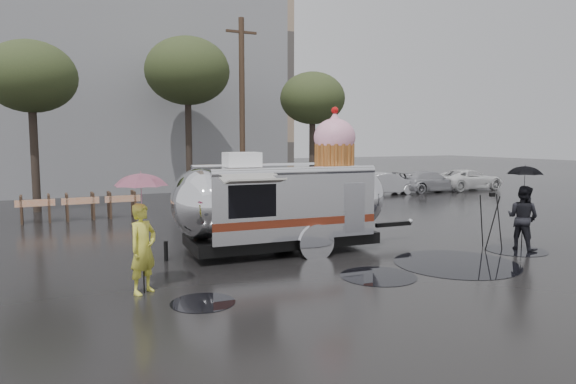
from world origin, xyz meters
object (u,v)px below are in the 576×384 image
person_right (523,218)px  airstream_trailer (285,199)px  person_left (143,249)px  tripod (491,215)px

person_right → airstream_trailer: bearing=51.7°
airstream_trailer → person_left: bearing=-147.8°
person_right → person_left: bearing=74.0°
person_left → tripod: person_left is taller
person_left → person_right: (10.04, -0.49, -0.01)m
airstream_trailer → person_left: 4.76m
tripod → airstream_trailer: bearing=165.8°
person_right → tripod: bearing=43.9°
airstream_trailer → person_left: size_ratio=4.15×
tripod → person_left: bearing=-170.5°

